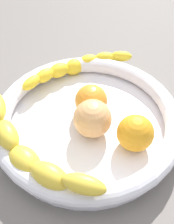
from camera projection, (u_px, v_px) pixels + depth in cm
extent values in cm
cube|color=slate|center=(87.00, 135.00, 55.79)|extent=(120.00, 120.00, 3.00)
cylinder|color=white|center=(87.00, 127.00, 53.93)|extent=(31.64, 31.64, 2.08)
torus|color=white|center=(87.00, 117.00, 52.02)|extent=(33.85, 33.85, 3.15)
ellipsoid|color=yellow|center=(121.00, 56.00, 62.26)|extent=(4.97, 4.18, 2.17)
ellipsoid|color=yellow|center=(105.00, 58.00, 62.53)|extent=(5.12, 4.02, 2.56)
ellipsoid|color=yellow|center=(89.00, 62.00, 62.41)|extent=(5.00, 3.79, 2.95)
ellipsoid|color=yellow|center=(74.00, 67.00, 61.89)|extent=(4.60, 3.48, 3.34)
ellipsoid|color=yellow|center=(59.00, 70.00, 60.37)|extent=(4.86, 3.54, 2.95)
ellipsoid|color=yellow|center=(45.00, 76.00, 58.52)|extent=(5.06, 3.80, 2.56)
ellipsoid|color=yellow|center=(31.00, 83.00, 56.38)|extent=(4.99, 4.00, 2.17)
ellipsoid|color=yellow|center=(7.00, 134.00, 46.87)|extent=(4.00, 6.72, 3.54)
ellipsoid|color=yellow|center=(25.00, 161.00, 44.97)|extent=(6.10, 7.50, 4.29)
ellipsoid|color=yellow|center=(49.00, 175.00, 41.71)|extent=(6.45, 7.38, 3.54)
ellipsoid|color=yellow|center=(84.00, 184.00, 39.23)|extent=(6.61, 6.51, 2.79)
sphere|color=orange|center=(135.00, 133.00, 47.62)|extent=(6.19, 6.19, 6.19)
sphere|color=orange|center=(91.00, 101.00, 52.94)|extent=(5.99, 5.99, 5.99)
sphere|color=#E5A566|center=(95.00, 118.00, 49.62)|extent=(6.65, 6.65, 6.65)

